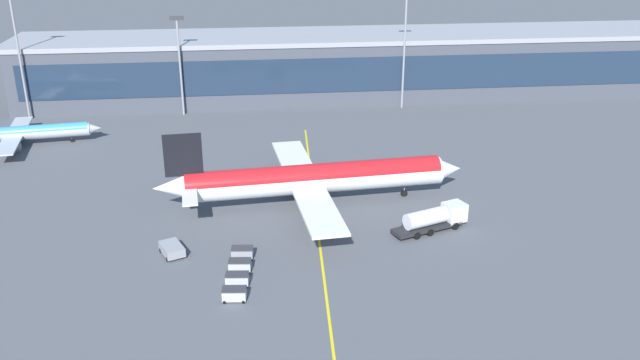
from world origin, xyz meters
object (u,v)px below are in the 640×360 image
baggage_cart_1 (237,279)px  commuter_jet_far (19,133)px  fuel_tanker (435,218)px  baggage_cart_0 (234,294)px  baggage_cart_2 (240,265)px  pushback_tug (172,249)px  main_airliner (313,178)px  baggage_cart_3 (242,252)px

baggage_cart_1 → commuter_jet_far: bearing=126.1°
fuel_tanker → baggage_cart_1: bearing=-156.8°
baggage_cart_0 → baggage_cart_2: 6.40m
pushback_tug → baggage_cart_1: size_ratio=1.58×
baggage_cart_0 → commuter_jet_far: 69.06m
fuel_tanker → commuter_jet_far: bearing=147.0°
main_airliner → pushback_tug: main_airliner is taller
baggage_cart_0 → baggage_cart_1: size_ratio=1.00×
baggage_cart_2 → fuel_tanker: bearing=17.3°
baggage_cart_0 → pushback_tug: bearing=124.2°
baggage_cart_0 → commuter_jet_far: (-38.90, 57.03, 1.64)m
main_airliner → baggage_cart_3: (-10.47, -15.46, -3.20)m
baggage_cart_1 → baggage_cart_3: size_ratio=1.00×
baggage_cart_0 → fuel_tanker: bearing=28.5°
baggage_cart_0 → baggage_cart_3: 9.60m
baggage_cart_1 → baggage_cart_3: bearing=84.3°
fuel_tanker → baggage_cart_1: size_ratio=3.94×
baggage_cart_2 → commuter_jet_far: size_ratio=0.10×
main_airliner → baggage_cart_0: size_ratio=16.28×
main_airliner → baggage_cart_3: main_airliner is taller
baggage_cart_0 → baggage_cart_2: bearing=84.3°
fuel_tanker → baggage_cart_3: bearing=-169.1°
main_airliner → fuel_tanker: size_ratio=4.14×
main_airliner → commuter_jet_far: (-50.33, 32.02, -1.56)m
baggage_cart_2 → commuter_jet_far: (-39.54, 50.66, 1.64)m
baggage_cart_0 → baggage_cart_1: same height
baggage_cart_3 → fuel_tanker: bearing=10.9°
fuel_tanker → baggage_cart_2: (-25.97, -8.11, -0.96)m
fuel_tanker → pushback_tug: fuel_tanker is taller
fuel_tanker → commuter_jet_far: commuter_jet_far is taller
fuel_tanker → baggage_cart_1: 28.62m
baggage_cart_0 → main_airliner: bearing=65.4°
baggage_cart_0 → baggage_cart_1: 3.20m
main_airliner → pushback_tug: 23.74m
pushback_tug → baggage_cart_0: bearing=-55.8°
baggage_cart_0 → commuter_jet_far: bearing=124.3°
pushback_tug → commuter_jet_far: commuter_jet_far is taller
commuter_jet_far → baggage_cart_1: bearing=-53.9°
fuel_tanker → pushback_tug: 34.47m
baggage_cart_0 → baggage_cart_3: same height
fuel_tanker → baggage_cart_1: fuel_tanker is taller
baggage_cart_3 → commuter_jet_far: 62.02m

